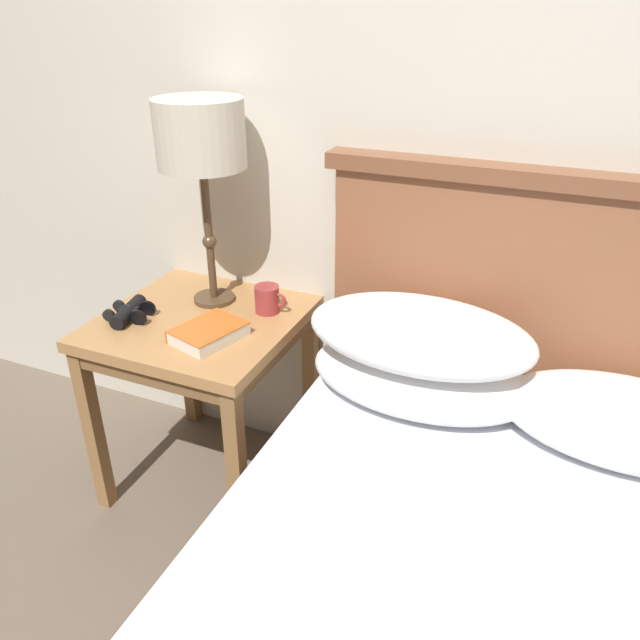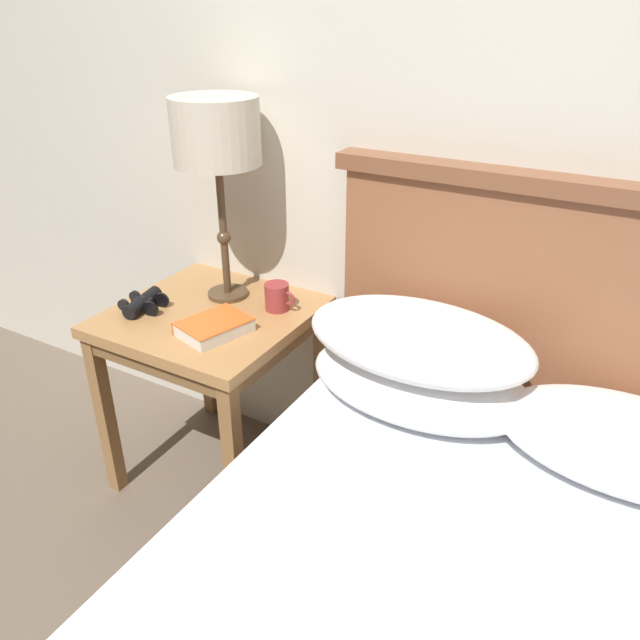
# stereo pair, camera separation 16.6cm
# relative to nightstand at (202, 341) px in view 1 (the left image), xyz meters

# --- Properties ---
(wall_back) EXTENTS (8.00, 0.06, 2.60)m
(wall_back) POSITION_rel_nightstand_xyz_m (0.65, 0.32, 0.76)
(wall_back) COLOR beige
(wall_back) RESTS_ON ground_plane
(nightstand) EXTENTS (0.58, 0.58, 0.62)m
(nightstand) POSITION_rel_nightstand_xyz_m (0.00, 0.00, 0.00)
(nightstand) COLOR #AD7A47
(nightstand) RESTS_ON ground_plane
(table_lamp) EXTENTS (0.26, 0.26, 0.62)m
(table_lamp) POSITION_rel_nightstand_xyz_m (-0.02, 0.12, 0.59)
(table_lamp) COLOR #4C3823
(table_lamp) RESTS_ON nightstand
(book_on_nightstand) EXTENTS (0.20, 0.23, 0.04)m
(book_on_nightstand) POSITION_rel_nightstand_xyz_m (0.10, -0.10, 0.10)
(book_on_nightstand) COLOR silver
(book_on_nightstand) RESTS_ON nightstand
(binoculars_pair) EXTENTS (0.15, 0.16, 0.05)m
(binoculars_pair) POSITION_rel_nightstand_xyz_m (-0.19, -0.09, 0.11)
(binoculars_pair) COLOR black
(binoculars_pair) RESTS_ON nightstand
(coffee_mug) EXTENTS (0.10, 0.08, 0.08)m
(coffee_mug) POSITION_rel_nightstand_xyz_m (0.18, 0.11, 0.13)
(coffee_mug) COLOR #993333
(coffee_mug) RESTS_ON nightstand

